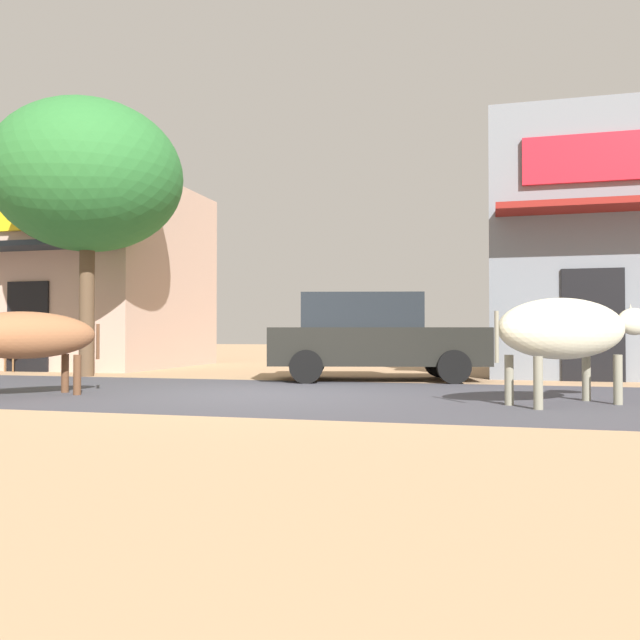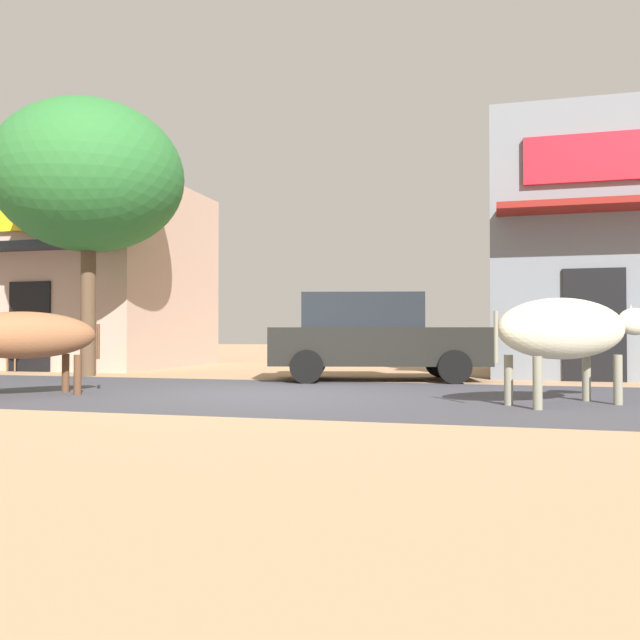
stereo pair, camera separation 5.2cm
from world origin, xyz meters
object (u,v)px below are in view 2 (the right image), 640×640
at_px(roadside_tree, 89,177).
at_px(cow_far_dark, 567,330).
at_px(cow_near_brown, 20,336).
at_px(cafe_chair_by_doorway, 15,349).
at_px(parked_hatchback_car, 373,336).

height_order(roadside_tree, cow_far_dark, roadside_tree).
height_order(cow_near_brown, cow_far_dark, cow_far_dark).
relative_size(roadside_tree, cafe_chair_by_doorway, 6.24).
bearing_deg(cow_near_brown, cafe_chair_by_doorway, 130.42).
xyz_separation_m(roadside_tree, cow_near_brown, (1.72, -4.10, -3.30)).
xyz_separation_m(cow_far_dark, cafe_chair_by_doorway, (-11.69, 4.23, -0.43)).
distance_m(roadside_tree, cow_near_brown, 5.54).
distance_m(parked_hatchback_car, cow_far_dark, 4.81).
xyz_separation_m(roadside_tree, cafe_chair_by_doorway, (-2.62, 0.99, -3.64)).
bearing_deg(cow_far_dark, cow_near_brown, -173.36).
bearing_deg(parked_hatchback_car, cow_far_dark, -49.37).
bearing_deg(cow_near_brown, parked_hatchback_car, 46.82).
height_order(roadside_tree, cafe_chair_by_doorway, roadside_tree).
xyz_separation_m(parked_hatchback_car, cafe_chair_by_doorway, (-8.56, 0.59, -0.33)).
relative_size(roadside_tree, parked_hatchback_car, 1.33).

